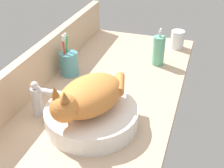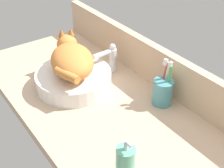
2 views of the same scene
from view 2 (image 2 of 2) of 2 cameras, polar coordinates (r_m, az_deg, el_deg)
The scene contains 7 objects.
ground_plane at distance 122.83cm, azimuth -1.70°, elevation -4.49°, with size 133.83×57.61×4.00cm, color tan.
backsplash_panel at distance 131.01cm, azimuth 8.05°, elevation 3.45°, with size 133.83×3.60×16.89cm, color #CCAD8C.
sink_basin at distance 130.90cm, azimuth -7.01°, elevation 0.86°, with size 31.48×31.48×6.63cm, color white.
cat at distance 127.33cm, azimuth -7.44°, elevation 4.59°, with size 30.21×24.34×14.00cm.
faucet at distance 137.62cm, azimuth -0.29°, elevation 4.89°, with size 3.60×11.82×13.60cm.
soap_dispenser at distance 90.12cm, azimuth 2.44°, elevation -14.76°, with size 5.53×5.53×16.87cm.
toothbrush_cup at distance 120.78cm, azimuth 9.29°, elevation -1.32°, with size 7.81×7.81×18.68cm.
Camera 2 is at (79.87, -52.72, 75.00)cm, focal length 50.00 mm.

